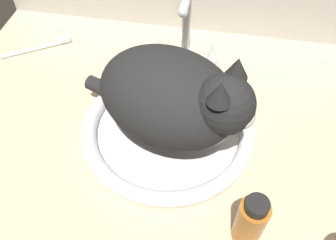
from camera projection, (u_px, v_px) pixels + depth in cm
name	position (u px, v px, depth cm)	size (l,w,h in cm)	color
countertop	(173.00, 127.00, 77.44)	(105.67, 68.33, 3.00)	#CCB793
sink_basin	(168.00, 128.00, 73.64)	(36.12, 36.12, 3.13)	white
faucet	(185.00, 37.00, 83.48)	(16.60, 10.32, 19.61)	silver
cat	(177.00, 98.00, 65.10)	(36.22, 29.20, 19.71)	black
amber_bottle	(251.00, 221.00, 56.36)	(4.90, 4.90, 11.68)	#B2661E
toothbrush	(38.00, 48.00, 91.61)	(15.97, 10.86, 1.70)	silver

